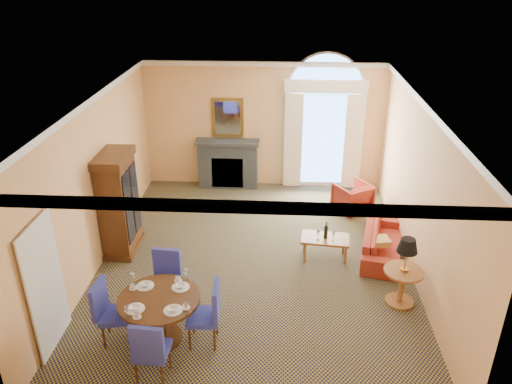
# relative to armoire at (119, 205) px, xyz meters

# --- Properties ---
(ground) EXTENTS (7.50, 7.50, 0.00)m
(ground) POSITION_rel_armoire_xyz_m (2.72, -0.37, -1.01)
(ground) COLOR #141135
(ground) RESTS_ON ground
(room_envelope) EXTENTS (6.04, 7.52, 3.45)m
(room_envelope) POSITION_rel_armoire_xyz_m (2.69, 0.30, 1.50)
(room_envelope) COLOR #EBB270
(room_envelope) RESTS_ON ground
(armoire) EXTENTS (0.60, 1.06, 2.09)m
(armoire) POSITION_rel_armoire_xyz_m (0.00, 0.00, 0.00)
(armoire) COLOR #3D210E
(armoire) RESTS_ON ground
(dining_table) EXTENTS (1.26, 1.26, 0.99)m
(dining_table) POSITION_rel_armoire_xyz_m (1.40, -2.61, -0.42)
(dining_table) COLOR #3D210E
(dining_table) RESTS_ON ground
(dining_chair_north) EXTENTS (0.52, 0.53, 1.07)m
(dining_chair_north) POSITION_rel_armoire_xyz_m (1.33, -1.80, -0.39)
(dining_chair_north) COLOR #2930A1
(dining_chair_north) RESTS_ON ground
(dining_chair_south) EXTENTS (0.51, 0.52, 1.07)m
(dining_chair_south) POSITION_rel_armoire_xyz_m (1.47, -3.49, -0.39)
(dining_chair_south) COLOR #2930A1
(dining_chair_south) RESTS_ON ground
(dining_chair_east) EXTENTS (0.51, 0.49, 1.07)m
(dining_chair_east) POSITION_rel_armoire_xyz_m (2.17, -2.64, -0.39)
(dining_chair_east) COLOR #2930A1
(dining_chair_east) RESTS_ON ground
(dining_chair_west) EXTENTS (0.55, 0.55, 1.07)m
(dining_chair_west) POSITION_rel_armoire_xyz_m (0.62, -2.68, -0.39)
(dining_chair_west) COLOR #2930A1
(dining_chair_west) RESTS_ON ground
(sofa) EXTENTS (1.11, 1.98, 0.54)m
(sofa) POSITION_rel_armoire_xyz_m (5.27, 0.08, -0.73)
(sofa) COLOR maroon
(sofa) RESTS_ON ground
(armchair) EXTENTS (1.03, 1.03, 0.69)m
(armchair) POSITION_rel_armoire_xyz_m (4.88, 1.98, -0.66)
(armchair) COLOR maroon
(armchair) RESTS_ON ground
(coffee_table) EXTENTS (0.98, 0.61, 0.83)m
(coffee_table) POSITION_rel_armoire_xyz_m (4.10, -0.14, -0.57)
(coffee_table) COLOR #9B5F2E
(coffee_table) RESTS_ON ground
(side_table) EXTENTS (0.67, 0.67, 1.26)m
(side_table) POSITION_rel_armoire_xyz_m (5.32, -1.47, -0.23)
(side_table) COLOR #9B5F2E
(side_table) RESTS_ON ground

